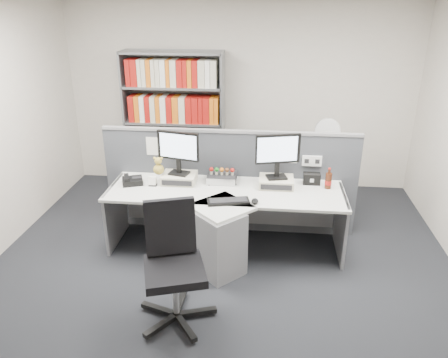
# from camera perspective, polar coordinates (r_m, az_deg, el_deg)

# --- Properties ---
(ground) EXTENTS (5.50, 5.50, 0.00)m
(ground) POSITION_cam_1_polar(r_m,az_deg,el_deg) (4.50, -0.90, -14.14)
(ground) COLOR #23252A
(ground) RESTS_ON ground
(room_shell) EXTENTS (5.04, 5.54, 2.72)m
(room_shell) POSITION_cam_1_polar(r_m,az_deg,el_deg) (3.71, -1.07, 8.54)
(room_shell) COLOR beige
(room_shell) RESTS_ON ground
(partition) EXTENTS (3.00, 0.08, 1.27)m
(partition) POSITION_cam_1_polar(r_m,az_deg,el_deg) (5.26, 0.74, -0.20)
(partition) COLOR #43464C
(partition) RESTS_ON ground
(desk) EXTENTS (2.60, 1.20, 0.72)m
(desk) POSITION_cam_1_polar(r_m,az_deg,el_deg) (4.75, -0.07, -5.42)
(desk) COLOR silver
(desk) RESTS_ON ground
(monitor_riser_left) EXTENTS (0.38, 0.31, 0.10)m
(monitor_riser_left) POSITION_cam_1_polar(r_m,az_deg,el_deg) (5.04, -5.81, 0.12)
(monitor_riser_left) COLOR beige
(monitor_riser_left) RESTS_ON desk
(monitor_riser_right) EXTENTS (0.38, 0.31, 0.10)m
(monitor_riser_right) POSITION_cam_1_polar(r_m,az_deg,el_deg) (4.94, 6.79, -0.40)
(monitor_riser_right) COLOR beige
(monitor_riser_right) RESTS_ON desk
(monitor_left) EXTENTS (0.48, 0.20, 0.50)m
(monitor_left) POSITION_cam_1_polar(r_m,az_deg,el_deg) (4.92, -5.96, 3.86)
(monitor_left) COLOR black
(monitor_left) RESTS_ON monitor_riser_left
(monitor_right) EXTENTS (0.49, 0.21, 0.50)m
(monitor_right) POSITION_cam_1_polar(r_m,az_deg,el_deg) (4.81, 6.97, 3.44)
(monitor_right) COLOR black
(monitor_right) RESTS_ON monitor_riser_right
(desktop_pc) EXTENTS (0.32, 0.29, 0.09)m
(desktop_pc) POSITION_cam_1_polar(r_m,az_deg,el_deg) (5.04, -0.26, 0.19)
(desktop_pc) COLOR black
(desktop_pc) RESTS_ON desk
(figurines) EXTENTS (0.29, 0.05, 0.09)m
(figurines) POSITION_cam_1_polar(r_m,az_deg,el_deg) (4.99, -0.28, 1.11)
(figurines) COLOR beige
(figurines) RESTS_ON desktop_pc
(keyboard) EXTENTS (0.46, 0.26, 0.03)m
(keyboard) POSITION_cam_1_polar(r_m,az_deg,el_deg) (4.54, 0.56, -2.90)
(keyboard) COLOR black
(keyboard) RESTS_ON desk
(mouse) EXTENTS (0.07, 0.12, 0.04)m
(mouse) POSITION_cam_1_polar(r_m,az_deg,el_deg) (4.54, 4.02, -2.89)
(mouse) COLOR black
(mouse) RESTS_ON desk
(desk_phone) EXTENTS (0.28, 0.27, 0.10)m
(desk_phone) POSITION_cam_1_polar(r_m,az_deg,el_deg) (5.09, -11.85, -0.21)
(desk_phone) COLOR black
(desk_phone) RESTS_ON desk
(desk_calendar) EXTENTS (0.09, 0.07, 0.11)m
(desk_calendar) POSITION_cam_1_polar(r_m,az_deg,el_deg) (4.99, -9.22, -0.35)
(desk_calendar) COLOR black
(desk_calendar) RESTS_ON desk
(plush_toy) EXTENTS (0.12, 0.12, 0.21)m
(plush_toy) POSITION_cam_1_polar(r_m,az_deg,el_deg) (5.00, -8.49, 1.54)
(plush_toy) COLOR #A99138
(plush_toy) RESTS_ON monitor_riser_left
(speaker) EXTENTS (0.19, 0.11, 0.13)m
(speaker) POSITION_cam_1_polar(r_m,az_deg,el_deg) (5.06, 11.28, 0.05)
(speaker) COLOR black
(speaker) RESTS_ON desk
(cola_bottle) EXTENTS (0.07, 0.07, 0.24)m
(cola_bottle) POSITION_cam_1_polar(r_m,az_deg,el_deg) (4.98, 13.37, -0.21)
(cola_bottle) COLOR #3F190A
(cola_bottle) RESTS_ON desk
(shelving_unit) EXTENTS (1.41, 0.40, 2.00)m
(shelving_unit) POSITION_cam_1_polar(r_m,az_deg,el_deg) (6.40, -6.39, 7.03)
(shelving_unit) COLOR gray
(shelving_unit) RESTS_ON ground
(filing_cabinet) EXTENTS (0.45, 0.61, 0.70)m
(filing_cabinet) POSITION_cam_1_polar(r_m,az_deg,el_deg) (6.09, 12.67, -0.50)
(filing_cabinet) COLOR gray
(filing_cabinet) RESTS_ON ground
(desk_fan) EXTENTS (0.32, 0.19, 0.54)m
(desk_fan) POSITION_cam_1_polar(r_m,az_deg,el_deg) (5.85, 13.25, 5.72)
(desk_fan) COLOR white
(desk_fan) RESTS_ON filing_cabinet
(office_chair) EXTENTS (0.71, 0.68, 1.07)m
(office_chair) POSITION_cam_1_polar(r_m,az_deg,el_deg) (3.91, -6.60, -10.45)
(office_chair) COLOR silver
(office_chair) RESTS_ON ground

